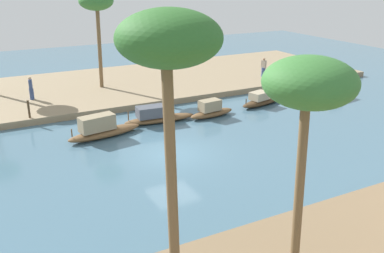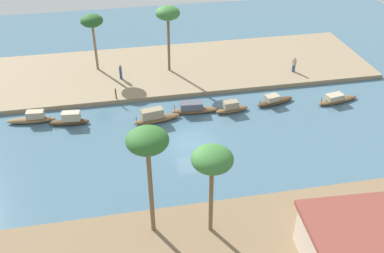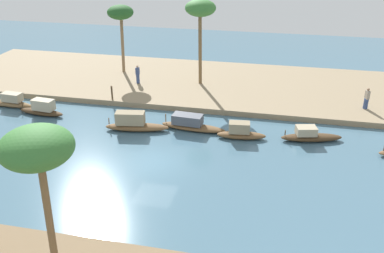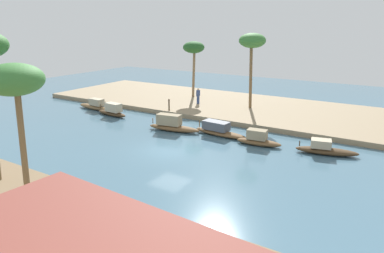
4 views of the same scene
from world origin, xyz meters
The scene contains 17 objects.
river_water centered at (0.00, 0.00, 0.00)m, with size 76.27×76.27×0.00m, color #476B7F.
riverbank_left centered at (0.00, -14.61, 0.22)m, with size 47.04×13.04×0.44m, color #937F60.
sampan_midstream centered at (-9.64, -5.07, 0.37)m, with size 4.30×1.98×1.04m.
sampan_with_tall_canopy centered at (14.10, -6.17, 0.44)m, with size 4.59×1.25×1.21m.
sampan_with_red_awning centered at (10.59, -5.18, 0.50)m, with size 3.89×1.25×1.30m.
sampan_downstream_large centered at (-15.99, -4.15, 0.36)m, with size 4.73×1.83×0.98m.
sampan_upstream_small centered at (-4.95, -4.41, 0.45)m, with size 3.46×1.32×1.20m.
sampan_open_hull centered at (2.64, -4.06, 0.53)m, with size 4.71×1.83×1.41m.
sampan_near_left_bank centered at (-1.29, -5.04, 0.45)m, with size 4.81×1.43×1.14m.
person_on_near_bank centered at (5.34, -12.75, 1.23)m, with size 0.36×0.42×1.69m.
person_by_mooring centered at (-13.97, -10.83, 1.19)m, with size 0.44×0.47×1.68m.
mooring_post centered at (6.09, -8.44, 1.02)m, with size 0.14×0.14×1.16m, color #4C3823.
palm_tree_left_near centered at (-0.19, -13.75, 6.98)m, with size 2.62×2.62×7.45m.
palm_tree_left_far centered at (7.83, -15.85, 5.99)m, with size 2.45×2.45×6.39m.
palm_tree_right_tall centered at (4.49, 9.80, 7.51)m, with size 2.62×2.62×8.01m.
palm_tree_right_short centered at (0.69, 10.64, 6.26)m, with size 2.63×2.63×6.68m.
riverside_building centered at (-8.84, 15.30, 2.13)m, with size 9.82×5.81×3.34m.
Camera 2 is at (5.93, 31.01, 22.73)m, focal length 40.92 mm.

